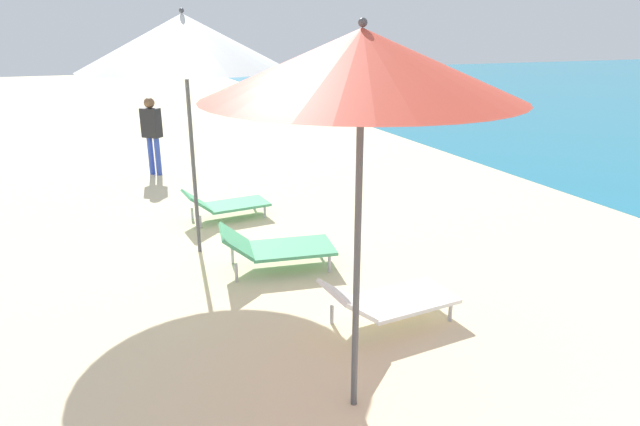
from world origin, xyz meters
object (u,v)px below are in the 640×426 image
lounger_second_shoreside (388,300)px  lounger_farthest_inland (276,246)px  umbrella_farthest (184,43)px  lounger_farthest_shoreside (225,204)px  umbrella_second (362,65)px  person_walking_near (152,129)px

lounger_second_shoreside → lounger_farthest_inland: (-0.62, 1.71, 0.03)m
lounger_second_shoreside → lounger_farthest_inland: 1.82m
umbrella_farthest → lounger_farthest_shoreside: bearing=61.7°
umbrella_second → lounger_farthest_inland: bearing=85.1°
lounger_second_shoreside → umbrella_farthest: (-1.40, 2.61, 2.41)m
lounger_second_shoreside → person_walking_near: person_walking_near is taller
lounger_farthest_inland → person_walking_near: 5.43m
umbrella_farthest → person_walking_near: size_ratio=1.97×
umbrella_second → lounger_farthest_shoreside: size_ratio=2.18×
umbrella_farthest → lounger_farthest_inland: (0.78, -0.91, -2.38)m
umbrella_farthest → person_walking_near: (-0.07, 4.42, -1.74)m
lounger_farthest_inland → lounger_second_shoreside: bearing=-61.1°
umbrella_second → lounger_second_shoreside: umbrella_second is taller
umbrella_farthest → lounger_farthest_inland: size_ratio=2.09×
umbrella_second → lounger_farthest_inland: (0.23, 2.70, -2.32)m
umbrella_farthest → person_walking_near: bearing=91.0°
person_walking_near → umbrella_second: bearing=-131.5°
umbrella_second → lounger_second_shoreside: 2.69m
lounger_second_shoreside → umbrella_second: bearing=-134.6°
lounger_second_shoreside → person_walking_near: (-1.47, 7.03, 0.68)m
umbrella_farthest → lounger_second_shoreside: bearing=-61.8°
lounger_farthest_shoreside → umbrella_farthest: bearing=-123.4°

